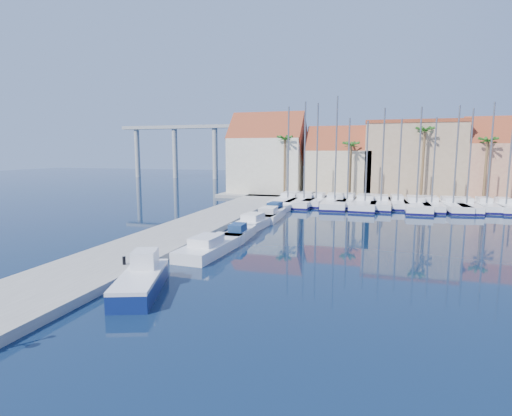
{
  "coord_description": "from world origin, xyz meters",
  "views": [
    {
      "loc": [
        7.35,
        -19.2,
        7.43
      ],
      "look_at": [
        -1.43,
        10.6,
        3.0
      ],
      "focal_mm": 28.0,
      "sensor_mm": 36.0,
      "label": 1
    }
  ],
  "objects": [
    {
      "name": "palm_2",
      "position": [
        14.0,
        42.0,
        10.02
      ],
      "size": [
        2.6,
        2.6,
        11.15
      ],
      "color": "brown",
      "rests_on": "shore_north"
    },
    {
      "name": "sailboat_0",
      "position": [
        -4.03,
        35.97,
        0.57
      ],
      "size": [
        3.37,
        11.7,
        13.43
      ],
      "rotation": [
        0.0,
        0.0,
        -0.03
      ],
      "color": "white",
      "rests_on": "ground"
    },
    {
      "name": "sailboat_3",
      "position": [
        2.46,
        35.51,
        0.58
      ],
      "size": [
        3.49,
        11.91,
        14.52
      ],
      "rotation": [
        0.0,
        0.0,
        0.03
      ],
      "color": "white",
      "rests_on": "ground"
    },
    {
      "name": "sailboat_9",
      "position": [
        14.59,
        35.9,
        0.58
      ],
      "size": [
        2.67,
        9.32,
        11.57
      ],
      "rotation": [
        0.0,
        0.0,
        -0.02
      ],
      "color": "white",
      "rests_on": "ground"
    },
    {
      "name": "building_1",
      "position": [
        2.0,
        47.0,
        5.3
      ],
      "size": [
        10.3,
        8.0,
        11.0
      ],
      "color": "#C4B18A",
      "rests_on": "shore_north"
    },
    {
      "name": "sailboat_12",
      "position": [
        21.08,
        36.95,
        0.64
      ],
      "size": [
        2.41,
        8.22,
        13.34
      ],
      "rotation": [
        0.0,
        0.0,
        0.03
      ],
      "color": "white",
      "rests_on": "ground"
    },
    {
      "name": "sailboat_11",
      "position": [
        18.64,
        36.04,
        0.6
      ],
      "size": [
        2.55,
        9.21,
        12.56
      ],
      "rotation": [
        0.0,
        0.0,
        -0.01
      ],
      "color": "white",
      "rests_on": "ground"
    },
    {
      "name": "motorboat_west_4",
      "position": [
        -3.75,
        27.12,
        0.51
      ],
      "size": [
        2.48,
        6.17,
        1.4
      ],
      "rotation": [
        0.0,
        0.0,
        -0.09
      ],
      "color": "white",
      "rests_on": "ground"
    },
    {
      "name": "quay_west",
      "position": [
        -9.0,
        13.5,
        0.25
      ],
      "size": [
        6.0,
        77.0,
        0.5
      ],
      "primitive_type": "cube",
      "color": "gray",
      "rests_on": "ground"
    },
    {
      "name": "bollard",
      "position": [
        -7.2,
        1.39,
        0.75
      ],
      "size": [
        0.2,
        0.2,
        0.51
      ],
      "primitive_type": "cylinder",
      "color": "black",
      "rests_on": "quay_west"
    },
    {
      "name": "motorboat_west_3",
      "position": [
        -3.51,
        22.99,
        0.51
      ],
      "size": [
        2.61,
        7.47,
        1.4
      ],
      "rotation": [
        0.0,
        0.0,
        0.03
      ],
      "color": "white",
      "rests_on": "ground"
    },
    {
      "name": "sailboat_5",
      "position": [
        6.45,
        35.49,
        0.55
      ],
      "size": [
        3.81,
        12.05,
        11.26
      ],
      "rotation": [
        0.0,
        0.0,
        -0.06
      ],
      "color": "white",
      "rests_on": "ground"
    },
    {
      "name": "ground",
      "position": [
        0.0,
        0.0,
        0.0
      ],
      "size": [
        260.0,
        260.0,
        0.0
      ],
      "primitive_type": "plane",
      "color": "black",
      "rests_on": "ground"
    },
    {
      "name": "sailboat_2",
      "position": [
        -0.13,
        36.41,
        0.63
      ],
      "size": [
        3.01,
        9.11,
        13.84
      ],
      "rotation": [
        0.0,
        0.0,
        -0.07
      ],
      "color": "white",
      "rests_on": "ground"
    },
    {
      "name": "palm_3",
      "position": [
        22.0,
        42.0,
        8.61
      ],
      "size": [
        2.6,
        2.6,
        9.65
      ],
      "color": "brown",
      "rests_on": "shore_north"
    },
    {
      "name": "palm_0",
      "position": [
        -6.0,
        42.0,
        9.08
      ],
      "size": [
        2.6,
        2.6,
        10.15
      ],
      "color": "brown",
      "rests_on": "shore_north"
    },
    {
      "name": "sailboat_7",
      "position": [
        10.54,
        36.69,
        0.61
      ],
      "size": [
        2.69,
        8.27,
        11.56
      ],
      "rotation": [
        0.0,
        0.0,
        0.07
      ],
      "color": "white",
      "rests_on": "ground"
    },
    {
      "name": "building_3",
      "position": [
        25.0,
        47.0,
        5.86
      ],
      "size": [
        10.3,
        8.0,
        12.0
      ],
      "color": "tan",
      "rests_on": "shore_north"
    },
    {
      "name": "palm_1",
      "position": [
        4.0,
        42.0,
        8.14
      ],
      "size": [
        2.6,
        2.6,
        9.15
      ],
      "color": "brown",
      "rests_on": "shore_north"
    },
    {
      "name": "shore_north",
      "position": [
        10.0,
        48.0,
        0.25
      ],
      "size": [
        54.0,
        16.0,
        0.5
      ],
      "primitive_type": "cube",
      "color": "gray",
      "rests_on": "ground"
    },
    {
      "name": "sailboat_8",
      "position": [
        12.73,
        35.33,
        0.57
      ],
      "size": [
        3.18,
        11.48,
        12.84
      ],
      "rotation": [
        0.0,
        0.0,
        -0.01
      ],
      "color": "white",
      "rests_on": "ground"
    },
    {
      "name": "building_2",
      "position": [
        13.0,
        48.0,
        6.26
      ],
      "size": [
        14.2,
        10.2,
        11.5
      ],
      "color": "tan",
      "rests_on": "shore_north"
    },
    {
      "name": "motorboat_west_2",
      "position": [
        -3.75,
        18.2,
        0.51
      ],
      "size": [
        2.9,
        7.24,
        1.4
      ],
      "rotation": [
        0.0,
        0.0,
        -0.09
      ],
      "color": "white",
      "rests_on": "ground"
    },
    {
      "name": "sailboat_1",
      "position": [
        -1.73,
        35.92,
        0.58
      ],
      "size": [
        3.71,
        11.97,
        14.02
      ],
      "rotation": [
        0.0,
        0.0,
        -0.05
      ],
      "color": "white",
      "rests_on": "ground"
    },
    {
      "name": "sailboat_13",
      "position": [
        23.22,
        36.83,
        0.65
      ],
      "size": [
        2.55,
        8.73,
        14.54
      ],
      "rotation": [
        0.0,
        0.0,
        -0.03
      ],
      "color": "white",
      "rests_on": "ground"
    },
    {
      "name": "sailboat_10",
      "position": [
        17.04,
        35.94,
        0.6
      ],
      "size": [
        3.35,
        9.85,
        12.95
      ],
      "rotation": [
        0.0,
        0.0,
        0.08
      ],
      "color": "white",
      "rests_on": "ground"
    },
    {
      "name": "fishing_boat",
      "position": [
        -4.27,
        -1.33,
        0.67
      ],
      "size": [
        3.73,
        6.09,
        2.02
      ],
      "rotation": [
        0.0,
        0.0,
        0.34
      ],
      "color": "navy",
      "rests_on": "ground"
    },
    {
      "name": "sailboat_4",
      "position": [
        4.08,
        36.71,
        0.6
      ],
      "size": [
        2.94,
        8.61,
        11.79
      ],
      "rotation": [
        0.0,
        0.0,
        -0.08
      ],
      "color": "white",
      "rests_on": "ground"
    },
    {
      "name": "viaduct",
      "position": [
        -39.07,
        82.0,
        10.25
      ],
      "size": [
        48.0,
        2.2,
        14.45
      ],
      "color": "#9E9E99",
      "rests_on": "ground"
    },
    {
      "name": "building_0",
      "position": [
        -10.0,
        47.0,
        6.52
      ],
      "size": [
        12.3,
        9.0,
        13.5
      ],
      "color": "beige",
      "rests_on": "shore_north"
    },
    {
      "name": "motorboat_west_1",
      "position": [
        -3.43,
        12.3,
        0.51
      ],
      "size": [
        1.82,
        5.2,
        1.4
      ],
      "rotation": [
        0.0,
        0.0,
        0.03
      ],
      "color": "white",
      "rests_on": "ground"
    },
    {
      "name": "motorboat_west_0",
      "position": [
        -3.94,
        7.29,
        0.51
      ],
      "size": [
        2.88,
        7.62,
        1.4
      ],
      "rotation": [
        0.0,
        0.0,
        -0.07
      ],
      "color": "white",
      "rests_on": "ground"
    },
    {
      "name": "sailboat_6",
      "position": [
        8.43,
        35.7,
        0.59
      ],
      "size": [
        2.83,
        9.75,
        12.89
      ],
      "rotation": [
        0.0,
        0.0,
        -0.03
      ],
      "color": "white",
      "rests_on": "ground"
    }
  ]
}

